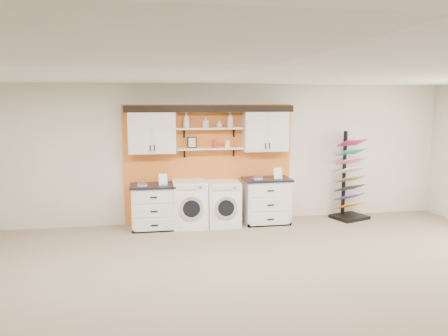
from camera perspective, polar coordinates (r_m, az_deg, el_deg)
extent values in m
plane|color=#846E59|center=(5.46, 4.22, -18.05)|extent=(10.00, 10.00, 0.00)
plane|color=white|center=(4.89, 4.59, 12.69)|extent=(10.00, 10.00, 0.00)
plane|color=beige|center=(8.87, -2.03, 1.86)|extent=(10.00, 0.00, 10.00)
cube|color=orange|center=(8.87, -1.99, 0.55)|extent=(3.40, 0.07, 2.40)
cube|color=silver|center=(8.54, -9.41, 4.72)|extent=(0.90, 0.34, 0.84)
cube|color=silver|center=(8.37, -10.90, 4.60)|extent=(0.42, 0.01, 0.78)
cube|color=silver|center=(8.38, -7.88, 4.67)|extent=(0.42, 0.01, 0.78)
cube|color=silver|center=(8.86, 5.42, 4.93)|extent=(0.90, 0.34, 0.84)
cube|color=silver|center=(8.64, 4.32, 4.85)|extent=(0.42, 0.01, 0.78)
cube|color=silver|center=(8.76, 7.12, 4.86)|extent=(0.42, 0.01, 0.78)
cube|color=silver|center=(8.66, -1.85, 2.56)|extent=(1.32, 0.28, 0.03)
cube|color=silver|center=(8.63, -1.86, 5.20)|extent=(1.32, 0.28, 0.03)
cube|color=black|center=(8.63, -1.89, 7.86)|extent=(3.30, 0.40, 0.10)
cube|color=black|center=(8.45, -1.71, 7.43)|extent=(3.30, 0.04, 0.04)
cube|color=black|center=(8.66, -4.20, 3.37)|extent=(0.18, 0.02, 0.22)
cube|color=beige|center=(8.65, -4.19, 3.36)|extent=(0.14, 0.01, 0.18)
cylinder|color=red|center=(8.67, -1.19, 3.20)|extent=(0.11, 0.11, 0.16)
cylinder|color=silver|center=(8.71, 0.43, 3.16)|extent=(0.10, 0.10, 0.14)
cube|color=silver|center=(8.62, -9.15, -5.09)|extent=(0.83, 0.60, 0.83)
cube|color=black|center=(8.46, -9.06, -8.06)|extent=(0.83, 0.06, 0.06)
cube|color=black|center=(8.53, -9.22, -2.25)|extent=(0.89, 0.66, 0.04)
cube|color=silver|center=(8.26, -9.16, -3.78)|extent=(0.76, 0.02, 0.23)
cube|color=silver|center=(8.32, -9.12, -5.59)|extent=(0.76, 0.02, 0.23)
cube|color=silver|center=(8.39, -9.07, -7.37)|extent=(0.76, 0.02, 0.23)
cube|color=silver|center=(8.93, 5.54, -4.36)|extent=(0.89, 0.60, 0.89)
cube|color=black|center=(8.78, 5.98, -7.36)|extent=(0.89, 0.06, 0.07)
cube|color=black|center=(8.84, 5.59, -1.43)|extent=(0.95, 0.66, 0.04)
cube|color=silver|center=(8.58, 6.12, -2.95)|extent=(0.81, 0.02, 0.25)
cube|color=silver|center=(8.64, 6.08, -4.81)|extent=(0.81, 0.02, 0.25)
cube|color=silver|center=(8.71, 6.05, -6.64)|extent=(0.81, 0.02, 0.25)
cube|color=white|center=(8.65, -4.51, -4.67)|extent=(0.66, 0.66, 0.92)
cube|color=silver|center=(8.24, -4.31, -2.55)|extent=(0.56, 0.02, 0.10)
cylinder|color=silver|center=(8.33, -4.28, -5.30)|extent=(0.47, 0.05, 0.47)
cylinder|color=black|center=(8.30, -4.26, -5.34)|extent=(0.33, 0.03, 0.33)
cube|color=white|center=(8.74, -0.14, -4.62)|extent=(0.64, 0.66, 0.89)
cube|color=silver|center=(8.33, 0.25, -2.61)|extent=(0.54, 0.02, 0.09)
cylinder|color=silver|center=(8.42, 0.25, -5.23)|extent=(0.45, 0.05, 0.45)
cylinder|color=black|center=(8.39, 0.28, -5.27)|extent=(0.32, 0.03, 0.32)
cube|color=black|center=(9.67, 16.04, -6.16)|extent=(0.82, 0.75, 0.07)
cube|color=black|center=(9.62, 15.42, -0.63)|extent=(0.07, 0.07, 1.79)
cube|color=orange|center=(9.62, 16.01, -4.72)|extent=(0.63, 0.48, 0.16)
cube|color=#2F39A4|center=(9.58, 16.06, -3.61)|extent=(0.63, 0.48, 0.16)
cube|color=black|center=(9.55, 16.10, -2.50)|extent=(0.63, 0.48, 0.16)
cube|color=olive|center=(9.51, 16.15, -1.38)|extent=(0.63, 0.48, 0.16)
cube|color=silver|center=(9.48, 16.20, -0.25)|extent=(0.63, 0.48, 0.16)
cube|color=#DD628B|center=(9.45, 16.25, 0.89)|extent=(0.63, 0.48, 0.16)
cube|color=teal|center=(9.43, 16.30, 2.03)|extent=(0.63, 0.48, 0.16)
cube|color=#CF1860|center=(9.41, 16.35, 3.18)|extent=(0.63, 0.48, 0.16)
imported|color=silver|center=(8.57, -4.96, 6.25)|extent=(0.16, 0.16, 0.30)
imported|color=silver|center=(8.61, -2.39, 5.97)|extent=(0.12, 0.12, 0.21)
imported|color=silver|center=(8.65, -0.63, 5.80)|extent=(0.16, 0.16, 0.15)
imported|color=silver|center=(8.69, 0.79, 6.32)|extent=(0.16, 0.16, 0.30)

